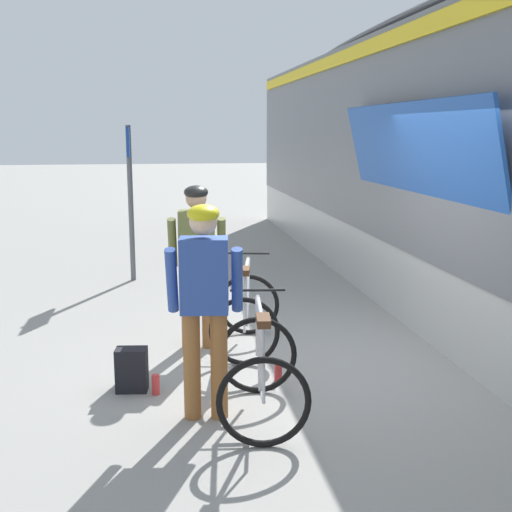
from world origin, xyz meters
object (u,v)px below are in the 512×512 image
bicycle_far_white (246,313)px  backpack_on_platform (132,370)px  cyclist_near_in_blue (204,293)px  platform_sign_post (130,177)px  water_bottle_by_the_backpack (156,385)px  water_bottle_near_the_bikes (278,371)px  cyclist_far_in_olive (197,252)px  bicycle_near_silver (260,371)px

bicycle_far_white → backpack_on_platform: size_ratio=2.96×
cyclist_near_in_blue → platform_sign_post: (-0.73, 5.16, 0.57)m
water_bottle_by_the_backpack → platform_sign_post: (-0.32, 4.62, 1.53)m
cyclist_near_in_blue → platform_sign_post: 5.24m
bicycle_far_white → platform_sign_post: size_ratio=0.49×
water_bottle_near_the_bikes → water_bottle_by_the_backpack: 1.15m
backpack_on_platform → platform_sign_post: bearing=98.4°
bicycle_far_white → water_bottle_near_the_bikes: size_ratio=5.99×
platform_sign_post → water_bottle_near_the_bikes: bearing=-71.9°
cyclist_far_in_olive → backpack_on_platform: cyclist_far_in_olive is taller
backpack_on_platform → platform_sign_post: platform_sign_post is taller
cyclist_far_in_olive → backpack_on_platform: (-0.68, -1.11, -0.85)m
water_bottle_near_the_bikes → water_bottle_by_the_backpack: (-1.14, -0.15, -0.01)m
bicycle_far_white → cyclist_near_in_blue: bearing=-109.3°
cyclist_near_in_blue → water_bottle_by_the_backpack: size_ratio=9.62×
cyclist_near_in_blue → cyclist_far_in_olive: bearing=88.0°
water_bottle_near_the_bikes → platform_sign_post: size_ratio=0.08×
bicycle_far_white → bicycle_near_silver: bearing=-94.4°
bicycle_far_white → platform_sign_post: platform_sign_post is taller
cyclist_far_in_olive → water_bottle_near_the_bikes: 1.59m
cyclist_far_in_olive → cyclist_near_in_blue: bearing=-92.0°
water_bottle_near_the_bikes → water_bottle_by_the_backpack: size_ratio=1.08×
backpack_on_platform → platform_sign_post: 4.72m
bicycle_near_silver → water_bottle_near_the_bikes: bicycle_near_silver is taller
bicycle_near_silver → cyclist_far_in_olive: bearing=101.5°
bicycle_near_silver → water_bottle_near_the_bikes: bearing=68.8°
bicycle_far_white → water_bottle_by_the_backpack: (-0.98, -1.08, -0.31)m
backpack_on_platform → water_bottle_near_the_bikes: backpack_on_platform is taller
platform_sign_post → cyclist_far_in_olive: bearing=-76.9°
cyclist_near_in_blue → backpack_on_platform: (-0.62, 0.65, -0.85)m
cyclist_far_in_olive → water_bottle_by_the_backpack: cyclist_far_in_olive is taller
cyclist_near_in_blue → water_bottle_by_the_backpack: (-0.41, 0.54, -0.96)m
water_bottle_near_the_bikes → platform_sign_post: platform_sign_post is taller
bicycle_far_white → water_bottle_near_the_bikes: 1.00m
cyclist_far_in_olive → bicycle_near_silver: cyclist_far_in_olive is taller
cyclist_far_in_olive → bicycle_near_silver: (0.38, -1.85, -0.65)m
bicycle_near_silver → backpack_on_platform: size_ratio=2.86×
water_bottle_near_the_bikes → cyclist_near_in_blue: bearing=-137.1°
bicycle_near_silver → water_bottle_near_the_bikes: (0.30, 0.77, -0.30)m
cyclist_far_in_olive → platform_sign_post: 3.53m
water_bottle_near_the_bikes → bicycle_far_white: bearing=100.1°
cyclist_near_in_blue → water_bottle_by_the_backpack: 1.18m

